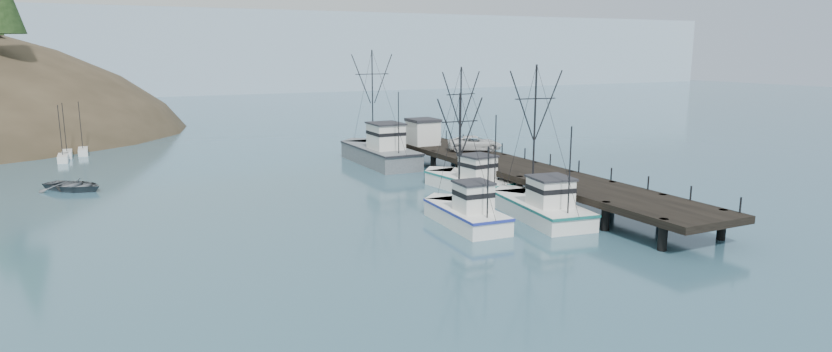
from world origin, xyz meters
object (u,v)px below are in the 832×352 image
at_px(trawler_near, 539,206).
at_px(trawler_mid, 464,213).
at_px(work_vessel, 378,152).
at_px(pickup_truck, 475,143).
at_px(trawler_far, 467,181).
at_px(motorboat, 74,190).
at_px(pier_shed, 423,131).
at_px(pier, 511,168).

bearing_deg(trawler_near, trawler_mid, 172.86).
bearing_deg(trawler_mid, work_vessel, 80.36).
distance_m(work_vessel, pickup_truck, 10.91).
bearing_deg(pickup_truck, work_vessel, 63.93).
height_order(trawler_mid, work_vessel, work_vessel).
bearing_deg(pickup_truck, trawler_near, -175.44).
bearing_deg(trawler_far, motorboat, 153.95).
xyz_separation_m(work_vessel, pier_shed, (4.47, -1.82, 2.19)).
height_order(trawler_mid, motorboat, trawler_mid).
relative_size(trawler_mid, trawler_far, 0.86).
distance_m(trawler_near, trawler_mid, 5.93).
xyz_separation_m(trawler_near, trawler_mid, (-5.89, 0.74, -0.00)).
height_order(work_vessel, motorboat, work_vessel).
height_order(work_vessel, pier_shed, work_vessel).
distance_m(pier, pickup_truck, 8.49).
distance_m(trawler_mid, pier_shed, 25.57).
bearing_deg(motorboat, trawler_mid, -90.23).
bearing_deg(work_vessel, motorboat, -178.35).
xyz_separation_m(trawler_near, pier_shed, (2.95, 24.59, 2.60)).
bearing_deg(work_vessel, trawler_far, -84.18).
xyz_separation_m(trawler_mid, work_vessel, (4.36, 25.68, 0.41)).
bearing_deg(trawler_near, pier_shed, 83.17).
bearing_deg(trawler_mid, motorboat, 135.07).
distance_m(trawler_far, pickup_truck, 9.90).
bearing_deg(pickup_truck, trawler_mid, 168.52).
relative_size(pier, trawler_mid, 4.64).
bearing_deg(trawler_far, pickup_truck, 54.65).
xyz_separation_m(trawler_near, trawler_far, (0.10, 10.48, 0.00)).
height_order(trawler_near, trawler_mid, trawler_near).
distance_m(trawler_far, work_vessel, 16.03).
xyz_separation_m(trawler_far, motorboat, (-30.89, 15.10, -0.82)).
bearing_deg(trawler_near, trawler_far, 89.45).
relative_size(trawler_far, pickup_truck, 2.02).
bearing_deg(motorboat, trawler_near, -85.02).
relative_size(trawler_mid, work_vessel, 0.65).
bearing_deg(motorboat, pier, -69.05).
bearing_deg(trawler_near, pier, 66.18).
distance_m(trawler_far, motorboat, 34.39).
bearing_deg(motorboat, work_vessel, -43.65).
distance_m(trawler_near, pier_shed, 24.90).
distance_m(work_vessel, motorboat, 29.30).
xyz_separation_m(pier_shed, motorboat, (-33.73, 0.98, -3.42)).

